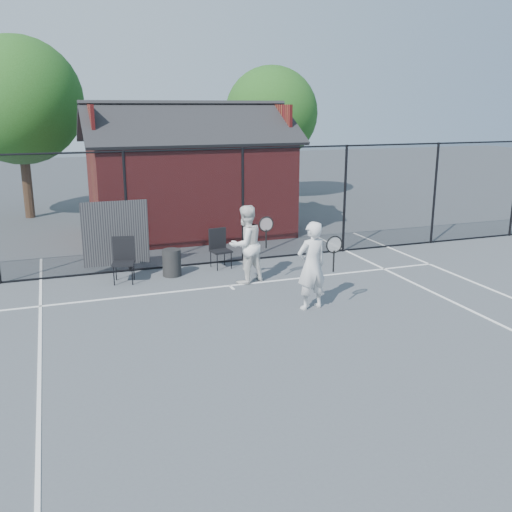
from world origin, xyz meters
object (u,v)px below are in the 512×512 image
object	(u,v)px
chair_left	(123,261)
chair_right	(221,249)
clubhouse	(189,183)
waste_bin	(172,263)
player_front	(312,266)
player_back	(246,244)

from	to	relation	value
chair_left	chair_right	bearing A→B (deg)	22.81
clubhouse	chair_right	distance (m)	4.62
chair_left	waste_bin	distance (m)	1.20
player_front	chair_right	xyz separation A→B (m)	(-0.87, 3.53, -0.42)
clubhouse	chair_left	distance (m)	5.72
chair_left	chair_right	size ratio (longest dim) A/B	1.06
clubhouse	player_front	bearing A→B (deg)	-85.62
clubhouse	player_back	size ratio (longest dim) A/B	3.55
player_front	chair_right	bearing A→B (deg)	103.88
player_front	chair_left	bearing A→B (deg)	137.35
chair_right	waste_bin	xyz separation A→B (m)	(-1.32, -0.26, -0.16)
player_front	waste_bin	bearing A→B (deg)	123.95
waste_bin	player_back	bearing A→B (deg)	-35.83
player_back	chair_right	world-z (taller)	player_back
player_front	player_back	distance (m)	2.26
clubhouse	chair_right	xyz separation A→B (m)	(-0.26, -4.47, -1.12)
clubhouse	chair_left	bearing A→B (deg)	-119.32
chair_right	clubhouse	bearing A→B (deg)	77.66
chair_left	player_back	bearing A→B (deg)	-6.17
clubhouse	player_back	world-z (taller)	clubhouse
player_back	chair_left	world-z (taller)	player_back
player_back	chair_left	distance (m)	2.89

